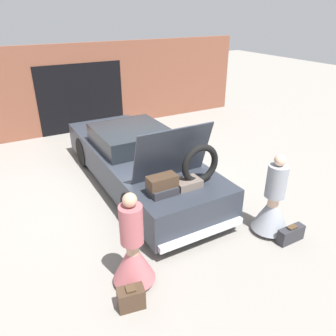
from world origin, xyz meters
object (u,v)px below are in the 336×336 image
object	(u,v)px
car	(138,160)
person_right	(273,206)
suitcase_beside_left_person	(131,298)
suitcase_beside_right_person	(291,234)
person_left	(133,253)

from	to	relation	value
car	person_right	size ratio (longest dim) A/B	3.40
person_right	suitcase_beside_left_person	distance (m)	2.99
suitcase_beside_right_person	car	bearing A→B (deg)	114.12
person_right	suitcase_beside_left_person	size ratio (longest dim) A/B	3.88
person_right	suitcase_beside_left_person	bearing A→B (deg)	99.93
person_left	suitcase_beside_right_person	bearing A→B (deg)	74.39
car	suitcase_beside_left_person	xyz separation A→B (m)	(-1.59, -3.21, -0.44)
person_right	suitcase_beside_left_person	xyz separation A→B (m)	(-2.95, -0.34, -0.38)
person_left	suitcase_beside_left_person	world-z (taller)	person_left
suitcase_beside_right_person	person_left	bearing A→B (deg)	170.34
suitcase_beside_left_person	suitcase_beside_right_person	bearing A→B (deg)	-1.23
person_left	suitcase_beside_right_person	world-z (taller)	person_left
car	suitcase_beside_right_person	world-z (taller)	car
person_left	suitcase_beside_left_person	xyz separation A→B (m)	(-0.23, -0.42, -0.39)
person_left	suitcase_beside_right_person	distance (m)	2.90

